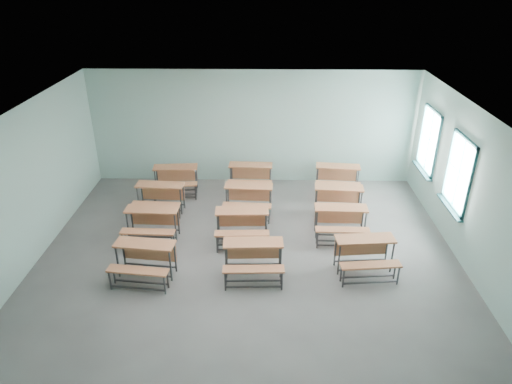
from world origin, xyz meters
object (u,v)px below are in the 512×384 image
at_px(desk_unit_r0c0, 144,256).
at_px(desk_unit_r3c1, 250,174).
at_px(desk_unit_r1c0, 152,220).
at_px(desk_unit_r2c0, 160,195).
at_px(desk_unit_r1c2, 341,219).
at_px(desk_unit_r3c0, 176,176).
at_px(desk_unit_r2c1, 248,196).
at_px(desk_unit_r2c2, 339,197).
at_px(desk_unit_r0c1, 253,255).
at_px(desk_unit_r0c2, 366,251).
at_px(desk_unit_r1c1, 242,222).
at_px(desk_unit_r3c2, 338,175).

relative_size(desk_unit_r0c0, desk_unit_r3c1, 1.05).
relative_size(desk_unit_r1c0, desk_unit_r2c0, 0.98).
relative_size(desk_unit_r1c2, desk_unit_r3c0, 0.96).
distance_m(desk_unit_r2c1, desk_unit_r2c2, 2.24).
bearing_deg(desk_unit_r1c0, desk_unit_r0c1, -27.57).
distance_m(desk_unit_r0c1, desk_unit_r1c0, 2.68).
bearing_deg(desk_unit_r1c0, desk_unit_r2c0, 95.80).
bearing_deg(desk_unit_r2c2, desk_unit_r2c1, -176.75).
relative_size(desk_unit_r0c0, desk_unit_r1c2, 1.05).
xyz_separation_m(desk_unit_r2c2, desk_unit_r3c1, (-2.23, 1.36, 0.00)).
bearing_deg(desk_unit_r3c0, desk_unit_r1c2, -33.19).
xyz_separation_m(desk_unit_r0c2, desk_unit_r2c0, (-4.68, 2.40, 0.00)).
bearing_deg(desk_unit_r0c0, desk_unit_r3c1, 69.99).
bearing_deg(desk_unit_r0c0, desk_unit_r0c2, 9.98).
bearing_deg(desk_unit_r3c1, desk_unit_r1c1, -90.40).
xyz_separation_m(desk_unit_r2c0, desk_unit_r3c1, (2.24, 1.31, 0.00)).
relative_size(desk_unit_r0c0, desk_unit_r0c1, 1.04).
height_order(desk_unit_r1c0, desk_unit_r2c0, same).
height_order(desk_unit_r1c2, desk_unit_r3c0, same).
relative_size(desk_unit_r0c2, desk_unit_r3c1, 1.04).
distance_m(desk_unit_r0c1, desk_unit_r0c2, 2.27).
bearing_deg(desk_unit_r3c1, desk_unit_r3c2, 0.92).
distance_m(desk_unit_r1c1, desk_unit_r1c2, 2.25).
height_order(desk_unit_r1c2, desk_unit_r3c2, same).
bearing_deg(desk_unit_r1c2, desk_unit_r3c0, 153.49).
bearing_deg(desk_unit_r0c0, desk_unit_r1c2, 27.36).
bearing_deg(desk_unit_r1c1, desk_unit_r1c2, 2.62).
bearing_deg(desk_unit_r1c1, desk_unit_r2c1, 83.47).
xyz_separation_m(desk_unit_r0c1, desk_unit_r0c2, (2.26, 0.18, 0.00)).
relative_size(desk_unit_r0c1, desk_unit_r1c1, 1.00).
bearing_deg(desk_unit_r1c0, desk_unit_r2c1, 32.28).
xyz_separation_m(desk_unit_r1c1, desk_unit_r3c0, (-1.93, 2.42, 0.00)).
distance_m(desk_unit_r1c2, desk_unit_r3c1, 3.22).
bearing_deg(desk_unit_r1c2, desk_unit_r2c2, 86.24).
xyz_separation_m(desk_unit_r3c1, desk_unit_r3c2, (2.39, -0.04, 0.00)).
distance_m(desk_unit_r2c0, desk_unit_r2c1, 2.23).
xyz_separation_m(desk_unit_r0c0, desk_unit_r1c2, (4.12, 1.58, 0.00)).
distance_m(desk_unit_r0c1, desk_unit_r3c1, 3.90).
height_order(desk_unit_r0c0, desk_unit_r0c1, same).
relative_size(desk_unit_r2c0, desk_unit_r2c1, 1.00).
relative_size(desk_unit_r1c1, desk_unit_r2c0, 0.99).
bearing_deg(desk_unit_r1c2, desk_unit_r2c1, 154.68).
distance_m(desk_unit_r1c1, desk_unit_r2c2, 2.65).
height_order(desk_unit_r1c1, desk_unit_r1c2, same).
distance_m(desk_unit_r0c0, desk_unit_r0c2, 4.43).
xyz_separation_m(desk_unit_r2c1, desk_unit_r3c0, (-2.03, 1.14, 0.00)).
bearing_deg(desk_unit_r3c0, desk_unit_r0c2, -43.31).
height_order(desk_unit_r1c0, desk_unit_r3c0, same).
bearing_deg(desk_unit_r2c0, desk_unit_r3c2, 18.84).
bearing_deg(desk_unit_r3c0, desk_unit_r2c2, -20.48).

